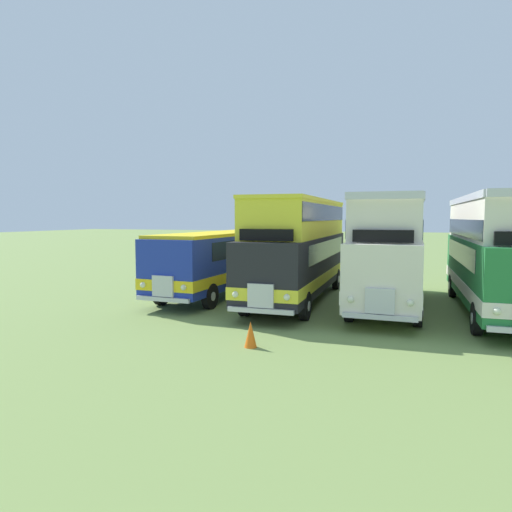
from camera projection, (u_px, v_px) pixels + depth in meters
name	position (u px, v px, depth m)	size (l,w,h in m)	color
ground_plane	(493.00, 312.00, 17.80)	(200.00, 200.00, 0.00)	#7A934C
bus_first_in_row	(220.00, 258.00, 21.77)	(2.84, 9.93, 2.99)	#1E339E
bus_second_in_row	(299.00, 245.00, 20.35)	(2.77, 11.16, 4.49)	black
bus_third_in_row	(390.00, 250.00, 18.91)	(2.62, 10.18, 4.52)	silver
bus_fourth_in_row	(496.00, 252.00, 17.48)	(2.86, 10.94, 4.52)	#237538
cone_mid_row	(251.00, 334.00, 12.98)	(0.36, 0.36, 0.75)	orange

